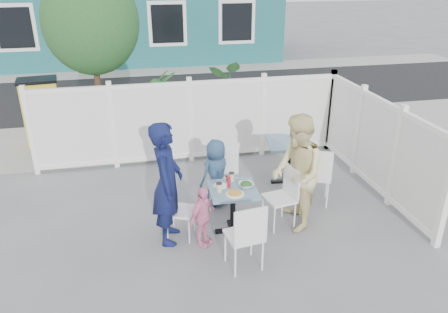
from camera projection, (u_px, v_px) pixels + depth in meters
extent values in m
plane|color=slate|center=(208.00, 225.00, 6.57)|extent=(80.00, 80.00, 0.00)
cube|color=gray|center=(179.00, 136.00, 9.97)|extent=(24.00, 2.60, 0.01)
cube|color=black|center=(164.00, 93.00, 13.28)|extent=(24.00, 5.00, 0.01)
cube|color=gray|center=(157.00, 71.00, 16.05)|extent=(24.00, 1.60, 0.01)
cube|color=black|center=(67.00, 26.00, 15.21)|extent=(1.20, 0.04, 1.40)
cube|color=black|center=(181.00, 23.00, 15.97)|extent=(1.20, 0.04, 1.40)
cube|color=white|center=(190.00, 121.00, 8.40)|extent=(5.80, 0.04, 1.40)
cube|color=white|center=(189.00, 84.00, 8.11)|extent=(5.86, 0.08, 0.08)
cube|color=white|center=(192.00, 157.00, 8.71)|extent=(5.86, 0.08, 0.12)
cube|color=white|center=(376.00, 144.00, 7.35)|extent=(0.04, 3.60, 1.40)
cube|color=white|center=(382.00, 101.00, 7.05)|extent=(0.08, 3.66, 0.08)
cube|color=white|center=(370.00, 184.00, 7.66)|extent=(0.08, 3.66, 0.12)
cylinder|color=#382316|center=(99.00, 95.00, 8.73)|extent=(0.12, 0.12, 2.40)
ellipsoid|color=#173A21|center=(91.00, 22.00, 8.16)|extent=(1.80, 1.62, 1.98)
cube|color=gold|center=(42.00, 113.00, 9.32)|extent=(0.80, 0.62, 1.36)
imported|color=#173A21|center=(160.00, 112.00, 8.93)|extent=(0.94, 0.94, 1.65)
imported|color=#173A21|center=(246.00, 108.00, 9.18)|extent=(1.81, 1.68, 1.65)
cube|color=#46668E|center=(233.00, 190.00, 6.13)|extent=(0.70, 0.70, 0.04)
cylinder|color=black|center=(233.00, 211.00, 6.27)|extent=(0.08, 0.08, 0.65)
cube|color=black|center=(233.00, 230.00, 6.40)|extent=(0.53, 0.10, 0.04)
cube|color=black|center=(233.00, 230.00, 6.40)|extent=(0.10, 0.53, 0.04)
cube|color=#46668E|center=(290.00, 143.00, 7.54)|extent=(0.84, 0.84, 0.04)
cylinder|color=black|center=(288.00, 163.00, 7.69)|extent=(0.08, 0.08, 0.72)
cube|color=black|center=(287.00, 181.00, 7.84)|extent=(0.59, 0.16, 0.04)
cube|color=black|center=(287.00, 181.00, 7.84)|extent=(0.16, 0.59, 0.04)
cube|color=white|center=(180.00, 211.00, 6.14)|extent=(0.48, 0.49, 0.04)
cube|color=white|center=(168.00, 196.00, 6.07)|extent=(0.16, 0.37, 0.41)
cylinder|color=white|center=(194.00, 218.00, 6.35)|extent=(0.02, 0.02, 0.41)
cylinder|color=white|center=(189.00, 231.00, 6.05)|extent=(0.02, 0.02, 0.41)
cylinder|color=white|center=(173.00, 216.00, 6.39)|extent=(0.02, 0.02, 0.41)
cylinder|color=white|center=(167.00, 229.00, 6.09)|extent=(0.02, 0.02, 0.41)
cube|color=white|center=(279.00, 199.00, 6.39)|extent=(0.47, 0.49, 0.04)
cube|color=white|center=(292.00, 181.00, 6.35)|extent=(0.11, 0.42, 0.45)
cylinder|color=white|center=(274.00, 220.00, 6.27)|extent=(0.02, 0.02, 0.45)
cylinder|color=white|center=(263.00, 208.00, 6.57)|extent=(0.02, 0.02, 0.45)
cylinder|color=white|center=(295.00, 215.00, 6.39)|extent=(0.02, 0.02, 0.45)
cylinder|color=white|center=(282.00, 204.00, 6.69)|extent=(0.02, 0.02, 0.45)
cube|color=white|center=(224.00, 181.00, 6.88)|extent=(0.54, 0.53, 0.04)
cube|color=white|center=(225.00, 162.00, 6.96)|extent=(0.40, 0.18, 0.45)
cylinder|color=white|center=(233.00, 200.00, 6.79)|extent=(0.02, 0.02, 0.45)
cylinder|color=white|center=(210.00, 198.00, 6.85)|extent=(0.02, 0.02, 0.45)
cylinder|color=white|center=(236.00, 190.00, 7.10)|extent=(0.02, 0.02, 0.45)
cylinder|color=white|center=(214.00, 188.00, 7.16)|extent=(0.02, 0.02, 0.45)
cube|color=white|center=(244.00, 235.00, 5.50)|extent=(0.49, 0.47, 0.04)
cube|color=white|center=(251.00, 226.00, 5.23)|extent=(0.43, 0.09, 0.46)
cylinder|color=white|center=(225.00, 246.00, 5.68)|extent=(0.02, 0.02, 0.46)
cylinder|color=white|center=(251.00, 240.00, 5.80)|extent=(0.02, 0.02, 0.46)
cylinder|color=white|center=(235.00, 262.00, 5.38)|extent=(0.02, 0.02, 0.46)
cylinder|color=white|center=(263.00, 255.00, 5.50)|extent=(0.02, 0.02, 0.46)
cube|color=white|center=(316.00, 175.00, 7.02)|extent=(0.58, 0.57, 0.04)
cube|color=white|center=(318.00, 166.00, 6.73)|extent=(0.43, 0.20, 0.48)
cylinder|color=white|center=(303.00, 182.00, 7.31)|extent=(0.03, 0.03, 0.48)
cylinder|color=white|center=(327.00, 184.00, 7.25)|extent=(0.03, 0.03, 0.48)
cylinder|color=white|center=(303.00, 193.00, 6.99)|extent=(0.03, 0.03, 0.48)
cylinder|color=white|center=(327.00, 195.00, 6.92)|extent=(0.03, 0.03, 0.48)
imported|color=#0E143D|center=(167.00, 184.00, 5.89)|extent=(0.53, 0.71, 1.76)
imported|color=gold|center=(297.00, 173.00, 6.22)|extent=(0.73, 0.89, 1.73)
imported|color=navy|center=(216.00, 173.00, 6.92)|extent=(0.64, 0.55, 1.11)
imported|color=pink|center=(203.00, 217.00, 5.94)|extent=(0.52, 0.51, 0.88)
cylinder|color=white|center=(235.00, 194.00, 5.97)|extent=(0.26, 0.26, 0.02)
cylinder|color=white|center=(220.00, 186.00, 6.19)|extent=(0.20, 0.20, 0.01)
imported|color=white|center=(246.00, 185.00, 6.17)|extent=(0.21, 0.21, 0.05)
cylinder|color=beige|center=(219.00, 188.00, 6.02)|extent=(0.08, 0.08, 0.12)
cylinder|color=beige|center=(231.00, 177.00, 6.32)|extent=(0.08, 0.08, 0.12)
cylinder|color=#A81422|center=(229.00, 182.00, 6.14)|extent=(0.05, 0.05, 0.16)
cylinder|color=white|center=(225.00, 179.00, 6.32)|extent=(0.03, 0.03, 0.07)
cylinder|color=black|center=(226.00, 178.00, 6.35)|extent=(0.03, 0.03, 0.07)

